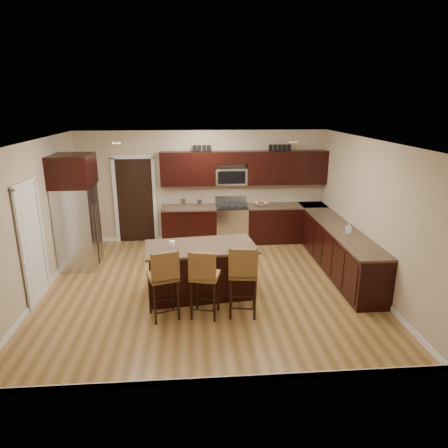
{
  "coord_description": "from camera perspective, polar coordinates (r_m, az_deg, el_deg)",
  "views": [
    {
      "loc": [
        -0.24,
        -6.87,
        3.33
      ],
      "look_at": [
        0.34,
        0.4,
        1.1
      ],
      "focal_mm": 32.0,
      "sensor_mm": 36.0,
      "label": 1
    }
  ],
  "objects": [
    {
      "name": "fruit_bowl",
      "position": [
        9.75,
        5.3,
        2.86
      ],
      "size": [
        0.31,
        0.31,
        0.07
      ],
      "primitive_type": "imported",
      "rotation": [
        0.0,
        0.0,
        0.02
      ],
      "color": "silver",
      "rests_on": "base_cabinets"
    },
    {
      "name": "canister_tall",
      "position": [
        9.6,
        -5.85,
        3.01
      ],
      "size": [
        0.12,
        0.12,
        0.2
      ],
      "primitive_type": "cylinder",
      "color": "silver",
      "rests_on": "base_cabinets"
    },
    {
      "name": "pantry_door",
      "position": [
        7.48,
        -25.78,
        -2.72
      ],
      "size": [
        0.03,
        0.8,
        2.04
      ],
      "primitive_type": "cube",
      "color": "white",
      "rests_on": "floor"
    },
    {
      "name": "letter_decor",
      "position": [
        9.58,
        2.38,
        10.8
      ],
      "size": [
        2.2,
        0.03,
        0.15
      ],
      "primitive_type": null,
      "color": "black",
      "rests_on": "upper_cabinets"
    },
    {
      "name": "base_cabinets",
      "position": [
        9.05,
        9.4,
        -1.7
      ],
      "size": [
        4.02,
        3.96,
        0.92
      ],
      "color": "black",
      "rests_on": "floor"
    },
    {
      "name": "doorway",
      "position": [
        9.97,
        -12.55,
        3.27
      ],
      "size": [
        0.85,
        0.03,
        2.06
      ],
      "primitive_type": "cube",
      "color": "black",
      "rests_on": "floor"
    },
    {
      "name": "stool_mid",
      "position": [
        6.31,
        -2.88,
        -7.46
      ],
      "size": [
        0.52,
        0.52,
        1.15
      ],
      "rotation": [
        0.0,
        0.0,
        -0.24
      ],
      "color": "olive",
      "rests_on": "floor"
    },
    {
      "name": "floor",
      "position": [
        7.63,
        -2.31,
        -8.85
      ],
      "size": [
        6.0,
        6.0,
        0.0
      ],
      "primitive_type": "plane",
      "color": "#A0753F",
      "rests_on": "ground"
    },
    {
      "name": "stool_right",
      "position": [
        6.33,
        2.73,
        -7.04
      ],
      "size": [
        0.5,
        0.5,
        1.2
      ],
      "rotation": [
        0.0,
        0.0,
        -0.12
      ],
      "color": "olive",
      "rests_on": "floor"
    },
    {
      "name": "refrigerator",
      "position": [
        8.66,
        -20.33,
        1.78
      ],
      "size": [
        0.79,
        0.92,
        2.35
      ],
      "color": "silver",
      "rests_on": "floor"
    },
    {
      "name": "canister_short",
      "position": [
        9.6,
        -3.55,
        3.0
      ],
      "size": [
        0.11,
        0.11,
        0.18
      ],
      "primitive_type": "cylinder",
      "color": "silver",
      "rests_on": "base_cabinets"
    },
    {
      "name": "upper_cabinets",
      "position": [
        9.65,
        3.2,
        8.12
      ],
      "size": [
        4.0,
        0.33,
        0.8
      ],
      "color": "black",
      "rests_on": "wall_back"
    },
    {
      "name": "soap_bottle",
      "position": [
        7.95,
        17.39,
        -0.64
      ],
      "size": [
        0.12,
        0.12,
        0.21
      ],
      "primitive_type": "imported",
      "rotation": [
        0.0,
        0.0,
        -0.29
      ],
      "color": "#B2B2B2",
      "rests_on": "base_cabinets"
    },
    {
      "name": "wall_left",
      "position": [
        7.66,
        -25.47,
        0.35
      ],
      "size": [
        0.0,
        5.5,
        5.5
      ],
      "primitive_type": "plane",
      "rotation": [
        1.57,
        0.0,
        1.57
      ],
      "color": "#C0AB8B",
      "rests_on": "floor"
    },
    {
      "name": "wall_right",
      "position": [
        7.85,
        20.04,
        1.35
      ],
      "size": [
        0.0,
        5.5,
        5.5
      ],
      "primitive_type": "plane",
      "rotation": [
        1.57,
        0.0,
        -1.57
      ],
      "color": "#C0AB8B",
      "rests_on": "floor"
    },
    {
      "name": "wall_back",
      "position": [
        9.82,
        -3.05,
        5.36
      ],
      "size": [
        6.0,
        0.0,
        6.0
      ],
      "primitive_type": "plane",
      "rotation": [
        1.57,
        0.0,
        0.0
      ],
      "color": "#C0AB8B",
      "rests_on": "floor"
    },
    {
      "name": "microwave",
      "position": [
        9.67,
        1.01,
        6.83
      ],
      "size": [
        0.76,
        0.31,
        0.4
      ],
      "primitive_type": "cube",
      "color": "silver",
      "rests_on": "upper_cabinets"
    },
    {
      "name": "stool_left",
      "position": [
        6.32,
        -8.59,
        -7.45
      ],
      "size": [
        0.55,
        0.55,
        1.17
      ],
      "rotation": [
        0.0,
        0.0,
        0.31
      ],
      "color": "olive",
      "rests_on": "floor"
    },
    {
      "name": "range",
      "position": [
        9.79,
        1.06,
        0.04
      ],
      "size": [
        0.76,
        0.64,
        1.11
      ],
      "color": "silver",
      "rests_on": "floor"
    },
    {
      "name": "floor_mat",
      "position": [
        9.19,
        0.31,
        -4.19
      ],
      "size": [
        1.13,
        0.9,
        0.01
      ],
      "primitive_type": "cube",
      "rotation": [
        0.0,
        0.0,
        -0.27
      ],
      "color": "brown",
      "rests_on": "floor"
    },
    {
      "name": "island",
      "position": [
        7.2,
        -3.28,
        -6.76
      ],
      "size": [
        2.01,
        1.21,
        0.92
      ],
      "rotation": [
        0.0,
        0.0,
        0.11
      ],
      "color": "black",
      "rests_on": "floor"
    },
    {
      "name": "ceiling",
      "position": [
        6.9,
        -2.58,
        11.77
      ],
      "size": [
        6.0,
        6.0,
        0.0
      ],
      "primitive_type": "plane",
      "rotation": [
        3.14,
        0.0,
        0.0
      ],
      "color": "silver",
      "rests_on": "wall_back"
    },
    {
      "name": "island_jar",
      "position": [
        7.01,
        -7.45,
        -2.81
      ],
      "size": [
        0.1,
        0.1,
        0.1
      ],
      "primitive_type": "cylinder",
      "color": "white",
      "rests_on": "island"
    }
  ]
}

